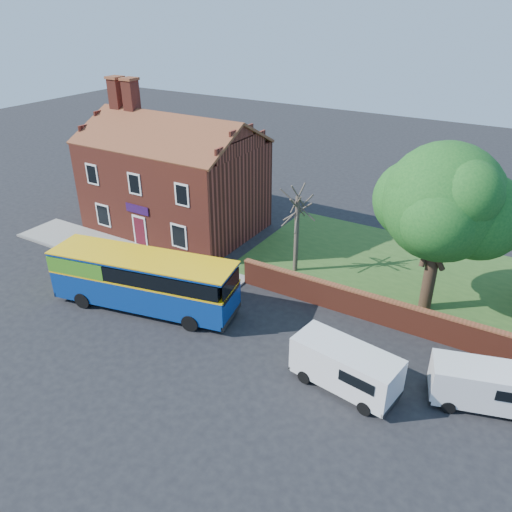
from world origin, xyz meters
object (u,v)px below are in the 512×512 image
Objects in this scene: van_near at (346,366)px; large_tree at (445,205)px; bus at (138,278)px; van_far at (486,385)px.

van_near is 0.53× the size of large_tree.
van_near is (12.44, -0.32, -0.64)m from bus.
bus is 2.27× the size of van_far.
van_near is at bearing -13.31° from bus.
van_far is at bearing -58.65° from large_tree.
van_far is (17.94, 1.69, -0.72)m from bus.
large_tree is at bearing 88.46° from van_near.
large_tree is at bearing 104.64° from van_far.
large_tree is (1.53, 8.52, 5.04)m from van_near.
van_near is at bearing -100.20° from large_tree.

